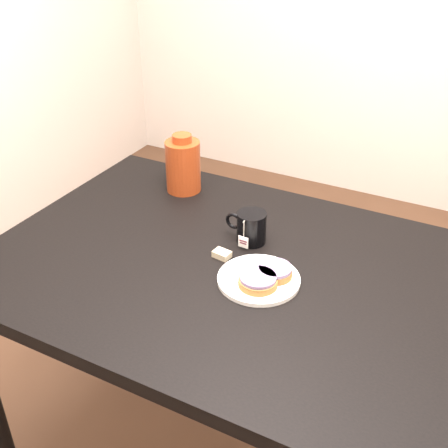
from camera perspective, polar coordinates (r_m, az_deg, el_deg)
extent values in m
cube|color=black|center=(1.46, 2.61, -5.31)|extent=(1.40, 0.90, 0.04)
cylinder|color=black|center=(2.23, -8.25, -3.22)|extent=(0.06, 0.06, 0.71)
cylinder|color=white|center=(1.41, 3.55, -5.64)|extent=(0.21, 0.21, 0.01)
torus|color=white|center=(1.41, 3.56, -5.45)|extent=(0.20, 0.20, 0.01)
cylinder|color=brown|center=(1.41, 5.19, -4.94)|extent=(0.11, 0.11, 0.02)
cylinder|color=gray|center=(1.40, 5.21, -4.50)|extent=(0.10, 0.10, 0.01)
cylinder|color=brown|center=(1.38, 3.47, -5.88)|extent=(0.12, 0.12, 0.02)
cylinder|color=gray|center=(1.37, 3.49, -5.43)|extent=(0.11, 0.11, 0.01)
cylinder|color=black|center=(1.54, 2.81, -0.37)|extent=(0.08, 0.08, 0.09)
cylinder|color=black|center=(1.52, 2.84, 0.82)|extent=(0.07, 0.07, 0.00)
torus|color=black|center=(1.56, 0.98, 0.31)|extent=(0.05, 0.01, 0.05)
cylinder|color=beige|center=(1.50, 2.03, -0.48)|extent=(0.00, 0.00, 0.05)
cube|color=white|center=(1.52, 2.00, -1.82)|extent=(0.03, 0.00, 0.03)
cube|color=#C6B793|center=(1.49, -0.21, -3.09)|extent=(0.05, 0.04, 0.02)
cylinder|color=#641F0D|center=(1.80, -4.18, 5.87)|extent=(0.12, 0.12, 0.17)
cylinder|color=#641F0D|center=(1.76, -4.29, 8.67)|extent=(0.06, 0.06, 0.02)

